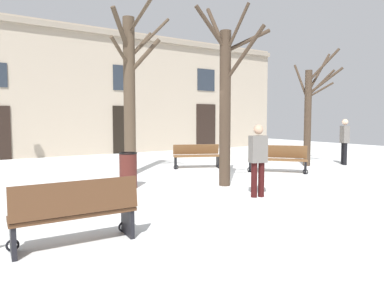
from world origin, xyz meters
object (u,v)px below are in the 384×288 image
(bench_by_litter_bin, at_px, (76,213))
(person_strolling, at_px, (258,157))
(tree_foreground, at_px, (130,89))
(litter_bin, at_px, (128,170))
(bench_back_to_back_left, at_px, (197,156))
(tree_center, at_px, (226,96))
(bench_near_center_tree, at_px, (277,158))
(person_crossing_plaza, at_px, (345,139))
(tree_left_of_center, at_px, (310,109))

(bench_by_litter_bin, relative_size, person_strolling, 1.04)
(tree_foreground, xyz_separation_m, person_strolling, (1.25, -4.45, -1.81))
(litter_bin, relative_size, bench_back_to_back_left, 0.52)
(bench_by_litter_bin, xyz_separation_m, bench_back_to_back_left, (5.57, 5.55, -0.02))
(tree_center, relative_size, bench_by_litter_bin, 2.85)
(bench_near_center_tree, bearing_deg, person_crossing_plaza, 46.53)
(tree_foreground, distance_m, bench_by_litter_bin, 6.54)
(person_crossing_plaza, bearing_deg, bench_by_litter_bin, -42.42)
(bench_by_litter_bin, bearing_deg, tree_left_of_center, -157.02)
(tree_foreground, height_order, person_strolling, tree_foreground)
(tree_foreground, distance_m, tree_center, 3.34)
(tree_center, relative_size, person_strolling, 2.98)
(person_crossing_plaza, bearing_deg, tree_left_of_center, -81.31)
(tree_center, distance_m, person_strolling, 2.10)
(tree_center, bearing_deg, bench_near_center_tree, 17.24)
(tree_center, xyz_separation_m, litter_bin, (-2.33, 1.04, -1.92))
(tree_left_of_center, height_order, bench_by_litter_bin, tree_left_of_center)
(tree_foreground, bearing_deg, person_crossing_plaza, -15.00)
(tree_center, distance_m, bench_by_litter_bin, 5.39)
(tree_center, distance_m, bench_near_center_tree, 3.56)
(tree_foreground, xyz_separation_m, litter_bin, (-0.86, -1.94, -2.25))
(person_crossing_plaza, height_order, person_strolling, person_crossing_plaza)
(tree_center, bearing_deg, person_crossing_plaza, 7.54)
(tree_foreground, bearing_deg, tree_left_of_center, -13.40)
(litter_bin, xyz_separation_m, bench_back_to_back_left, (3.45, 2.12, -0.01))
(bench_near_center_tree, relative_size, person_crossing_plaza, 0.96)
(tree_foreground, bearing_deg, tree_center, -63.83)
(bench_back_to_back_left, relative_size, person_strolling, 1.07)
(bench_back_to_back_left, distance_m, person_crossing_plaza, 5.83)
(tree_left_of_center, bearing_deg, bench_back_to_back_left, 156.30)
(bench_back_to_back_left, xyz_separation_m, person_crossing_plaza, (5.33, -2.30, 0.55))
(person_strolling, bearing_deg, tree_center, 96.03)
(bench_back_to_back_left, distance_m, person_strolling, 4.84)
(bench_back_to_back_left, bearing_deg, bench_by_litter_bin, -112.16)
(tree_center, height_order, person_crossing_plaza, tree_center)
(bench_back_to_back_left, height_order, person_strolling, person_strolling)
(bench_back_to_back_left, bearing_deg, bench_near_center_tree, -29.55)
(litter_bin, bearing_deg, person_crossing_plaza, -1.18)
(litter_bin, relative_size, person_crossing_plaza, 0.52)
(person_strolling, bearing_deg, bench_by_litter_bin, -153.37)
(bench_near_center_tree, bearing_deg, litter_bin, -134.52)
(litter_bin, bearing_deg, tree_foreground, 66.06)
(tree_foreground, bearing_deg, bench_back_to_back_left, 3.90)
(tree_left_of_center, xyz_separation_m, bench_by_litter_bin, (-9.53, -3.81, -1.67))
(bench_near_center_tree, bearing_deg, tree_foreground, -158.65)
(tree_center, bearing_deg, person_strolling, -98.36)
(tree_left_of_center, distance_m, person_crossing_plaza, 1.87)
(bench_by_litter_bin, xyz_separation_m, person_strolling, (4.22, 0.92, 0.43))
(tree_left_of_center, xyz_separation_m, person_crossing_plaza, (1.37, -0.56, -1.14))
(tree_center, height_order, bench_near_center_tree, tree_center)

